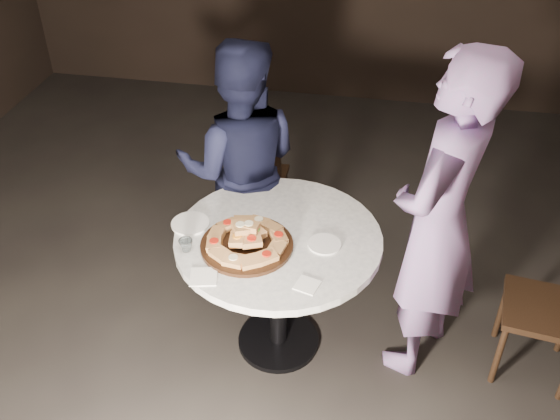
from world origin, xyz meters
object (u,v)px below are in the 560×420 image
chair_far (258,177)px  serving_board (247,245)px  water_glass (186,245)px  diner_teal (438,223)px  table (278,258)px  focaccia_pile (246,238)px  diner_navy (241,168)px

chair_far → serving_board: bearing=99.4°
water_glass → diner_teal: 1.27m
table → serving_board: size_ratio=2.77×
serving_board → focaccia_pile: size_ratio=1.12×
water_glass → serving_board: bearing=15.9°
table → diner_navy: 0.72m
serving_board → diner_navy: diner_navy is taller
diner_navy → chair_far: bearing=-100.1°
serving_board → diner_navy: 0.76m
table → focaccia_pile: 0.27m
water_glass → chair_far: 1.33m
table → focaccia_pile: (-0.14, -0.11, 0.21)m
table → serving_board: 0.24m
table → diner_navy: (-0.35, 0.61, 0.15)m
serving_board → focaccia_pile: focaccia_pile is taller
serving_board → water_glass: bearing=-164.1°
water_glass → diner_teal: diner_teal is taller
table → diner_teal: (0.80, 0.09, 0.28)m
water_glass → chair_far: water_glass is taller
table → diner_navy: size_ratio=0.81×
table → diner_teal: bearing=6.5°
table → focaccia_pile: focaccia_pile is taller
table → water_glass: size_ratio=18.40×
serving_board → water_glass: (-0.29, -0.08, 0.02)m
table → serving_board: bearing=-140.4°
focaccia_pile → table: bearing=38.6°
water_glass → diner_navy: bearing=83.9°
table → focaccia_pile: size_ratio=3.12×
chair_far → table: bearing=107.5°
serving_board → diner_teal: 0.97m
serving_board → diner_navy: (-0.21, 0.73, -0.01)m
water_glass → chair_far: (0.09, 1.27, -0.40)m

